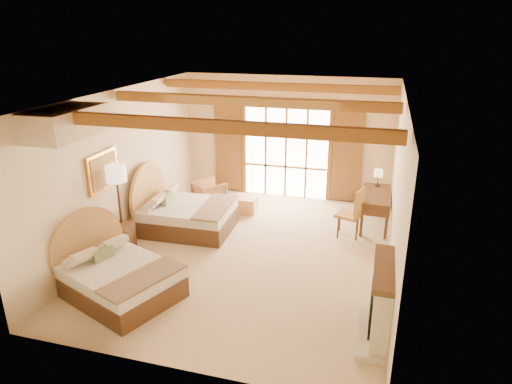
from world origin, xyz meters
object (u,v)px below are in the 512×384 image
(armchair, at_px, (209,193))
(nightstand, at_px, (119,240))
(desk, at_px, (375,208))
(bed_far, at_px, (181,212))
(bed_near, at_px, (113,276))

(armchair, bearing_deg, nightstand, 114.92)
(armchair, xyz_separation_m, desk, (4.13, -0.14, 0.09))
(bed_far, xyz_separation_m, nightstand, (-0.69, -1.50, -0.07))
(nightstand, distance_m, armchair, 3.11)
(bed_near, relative_size, desk, 1.61)
(nightstand, distance_m, desk, 5.69)
(bed_near, xyz_separation_m, armchair, (0.08, 4.33, -0.04))
(bed_far, height_order, desk, bed_far)
(bed_far, relative_size, desk, 1.39)
(bed_far, distance_m, nightstand, 1.65)
(bed_far, distance_m, armchair, 1.52)
(bed_near, distance_m, desk, 5.95)
(bed_near, bearing_deg, bed_far, 112.04)
(bed_near, bearing_deg, armchair, 110.78)
(bed_far, relative_size, nightstand, 3.14)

